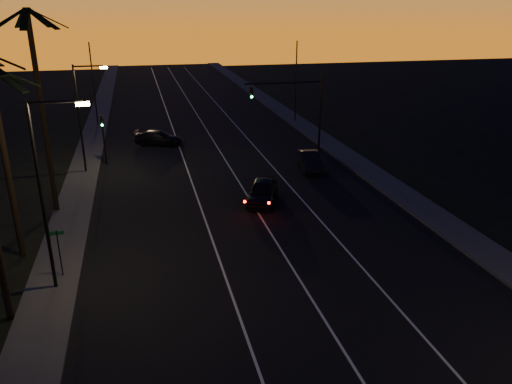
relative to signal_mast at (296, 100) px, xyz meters
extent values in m
cube|color=black|center=(-7.14, -9.99, -4.78)|extent=(20.00, 170.00, 0.01)
cube|color=#343432|center=(-18.34, -9.99, -4.70)|extent=(2.40, 170.00, 0.16)
cube|color=#343432|center=(4.06, -9.99, -4.70)|extent=(2.40, 170.00, 0.16)
cube|color=silver|center=(-10.14, -9.99, -4.76)|extent=(0.12, 160.00, 0.01)
cube|color=silver|center=(-6.64, -9.99, -4.76)|extent=(0.12, 160.00, 0.01)
cube|color=silver|center=(-3.14, -9.99, -4.76)|extent=(0.12, 160.00, 0.01)
cylinder|color=black|center=(-20.34, -15.99, 0.22)|extent=(0.32, 0.32, 10.00)
cube|color=black|center=(-19.31, -15.73, 4.65)|extent=(2.18, 0.92, 1.18)
cube|color=black|center=(-19.90, -15.03, 4.65)|extent=(1.25, 2.12, 1.18)
cube|color=black|center=(-19.49, -16.63, 4.65)|extent=(1.95, 1.61, 1.18)
cylinder|color=black|center=(-19.34, -9.99, 1.47)|extent=(0.32, 0.32, 12.50)
cube|color=black|center=(-18.31, -9.73, 7.15)|extent=(2.18, 0.92, 1.18)
cube|color=black|center=(-18.90, -9.03, 7.15)|extent=(1.25, 2.12, 1.18)
cube|color=black|center=(-19.82, -9.05, 7.15)|extent=(1.34, 2.09, 1.18)
cube|color=black|center=(-20.37, -9.78, 7.15)|extent=(2.18, 0.82, 1.18)
cube|color=black|center=(-20.15, -10.67, 7.15)|extent=(1.90, 1.69, 1.18)
cube|color=black|center=(-19.31, -11.05, 7.15)|extent=(0.45, 2.16, 1.18)
cube|color=black|center=(-18.49, -10.63, 7.15)|extent=(1.95, 1.61, 1.18)
cylinder|color=black|center=(-18.14, -19.99, -0.28)|extent=(0.16, 0.16, 9.00)
cylinder|color=black|center=(-17.04, -19.99, 4.07)|extent=(2.20, 0.12, 0.12)
cube|color=#FFD166|center=(-15.94, -19.99, 3.94)|extent=(0.55, 0.26, 0.16)
cylinder|color=black|center=(-18.14, -1.99, -0.53)|extent=(0.16, 0.16, 8.50)
cylinder|color=black|center=(-17.04, -1.99, 3.57)|extent=(2.20, 0.12, 0.12)
cube|color=#FFD166|center=(-15.94, -1.99, 3.44)|extent=(0.55, 0.26, 0.16)
cylinder|color=black|center=(-17.94, -18.99, -3.48)|extent=(0.06, 0.06, 2.60)
cube|color=#0D5321|center=(-17.94, -18.99, -2.33)|extent=(0.70, 0.03, 0.20)
cylinder|color=black|center=(2.36, 0.01, -1.28)|extent=(0.20, 0.20, 7.00)
cylinder|color=black|center=(-1.14, 0.01, 1.52)|extent=(7.00, 0.16, 0.16)
cube|color=black|center=(-4.04, 0.01, 0.77)|extent=(0.32, 0.28, 1.00)
sphere|color=black|center=(-4.04, -0.16, 1.09)|extent=(0.20, 0.20, 0.20)
sphere|color=black|center=(-4.04, -0.16, 0.77)|extent=(0.20, 0.20, 0.20)
sphere|color=#14FF59|center=(-4.04, -0.16, 0.45)|extent=(0.20, 0.20, 0.20)
cylinder|color=black|center=(-16.64, 0.01, -2.68)|extent=(0.14, 0.14, 4.20)
cube|color=black|center=(-16.64, 0.01, -1.08)|extent=(0.28, 0.25, 0.90)
sphere|color=black|center=(-16.64, -0.14, -0.80)|extent=(0.18, 0.18, 0.18)
sphere|color=black|center=(-16.64, -0.14, -1.08)|extent=(0.18, 0.18, 0.18)
sphere|color=#14FF59|center=(-16.64, -0.14, -1.36)|extent=(0.18, 0.18, 0.18)
cylinder|color=black|center=(-18.14, 15.01, -0.28)|extent=(0.14, 0.14, 9.00)
cylinder|color=black|center=(3.86, 12.01, -0.28)|extent=(0.14, 0.14, 9.00)
imported|color=black|center=(-5.89, -11.37, -4.00)|extent=(3.34, 4.85, 1.53)
sphere|color=#FF0F05|center=(-7.59, -13.58, -3.76)|extent=(0.18, 0.18, 0.18)
sphere|color=#FF0F05|center=(-6.16, -14.15, -3.76)|extent=(0.18, 0.18, 0.18)
imported|color=black|center=(-0.41, -5.36, -4.04)|extent=(2.22, 4.63, 1.47)
imported|color=black|center=(-11.96, 5.37, -4.10)|extent=(4.99, 3.47, 1.34)
camera|label=1|loc=(-13.68, -42.16, 7.85)|focal=35.00mm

